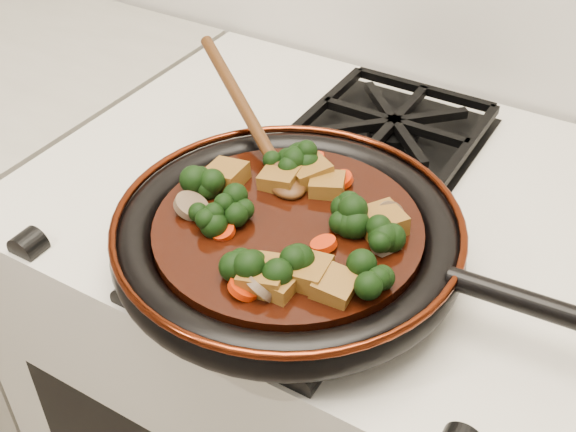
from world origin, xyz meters
The scene contains 36 objects.
stove centered at (0.00, 1.69, 0.45)m, with size 0.76×0.60×0.90m, color beige.
burner_grate_front centered at (0.00, 1.55, 0.91)m, with size 0.23×0.23×0.03m, color black, non-canonical shape.
burner_grate_back centered at (0.00, 1.83, 0.91)m, with size 0.23×0.23×0.03m, color black, non-canonical shape.
skillet centered at (0.01, 1.53, 0.94)m, with size 0.49×0.37×0.05m.
braising_sauce centered at (0.01, 1.53, 0.95)m, with size 0.28×0.28×0.02m, color black.
tofu_cube_0 centered at (0.07, 1.47, 0.97)m, with size 0.04×0.04×0.02m, color brown.
tofu_cube_1 centered at (-0.03, 1.59, 0.97)m, with size 0.04×0.04×0.02m, color brown.
tofu_cube_2 centered at (0.10, 1.47, 0.97)m, with size 0.04×0.04×0.02m, color brown.
tofu_cube_3 centered at (0.10, 1.58, 0.97)m, with size 0.04×0.04×0.02m, color brown.
tofu_cube_4 centered at (0.05, 1.45, 0.97)m, with size 0.03×0.03×0.02m, color brown.
tofu_cube_5 centered at (0.02, 1.60, 0.97)m, with size 0.04×0.04×0.02m, color brown.
tofu_cube_6 centered at (0.04, 1.45, 0.97)m, with size 0.04×0.05×0.02m, color brown.
tofu_cube_7 centered at (-0.01, 1.61, 0.97)m, with size 0.04×0.04×0.02m, color brown.
tofu_cube_8 centered at (-0.09, 1.56, 0.97)m, with size 0.04×0.04×0.02m, color brown.
broccoli_floret_0 centered at (0.02, 1.45, 0.97)m, with size 0.06×0.06×0.05m, color black, non-canonical shape.
broccoli_floret_1 centered at (0.11, 1.55, 0.97)m, with size 0.06×0.06×0.05m, color black, non-canonical shape.
broccoli_floret_2 centered at (0.12, 1.49, 0.97)m, with size 0.06×0.06×0.06m, color black, non-canonical shape.
broccoli_floret_3 centered at (-0.06, 1.49, 0.97)m, with size 0.06×0.06×0.05m, color black, non-canonical shape.
broccoli_floret_4 centered at (0.06, 1.56, 0.97)m, with size 0.06×0.06×0.05m, color black, non-canonical shape.
broccoli_floret_5 centered at (-0.03, 1.62, 0.97)m, with size 0.06×0.06×0.06m, color black, non-canonical shape.
broccoli_floret_6 centered at (-0.10, 1.53, 0.97)m, with size 0.06×0.06×0.05m, color black, non-canonical shape.
broccoli_floret_7 centered at (-0.04, 1.52, 0.97)m, with size 0.05×0.05×0.05m, color black, non-canonical shape.
broccoli_floret_8 centered at (-0.04, 1.61, 0.97)m, with size 0.06×0.06×0.05m, color black, non-canonical shape.
broccoli_floret_9 centered at (0.06, 1.46, 0.97)m, with size 0.06×0.06×0.05m, color black, non-canonical shape.
carrot_coin_0 centered at (0.02, 1.62, 0.96)m, with size 0.03×0.03×0.01m, color red.
carrot_coin_1 centered at (-0.04, 1.49, 0.96)m, with size 0.03×0.03×0.01m, color red.
carrot_coin_2 centered at (0.06, 1.52, 0.96)m, with size 0.03×0.03×0.01m, color red.
carrot_coin_3 centered at (0.03, 1.43, 0.96)m, with size 0.03×0.03×0.01m, color red.
carrot_coin_4 centered at (-0.02, 1.64, 0.96)m, with size 0.03×0.03×0.01m, color red.
carrot_coin_5 centered at (-0.05, 1.53, 0.96)m, with size 0.03×0.03×0.01m, color red.
mushroom_slice_0 centered at (0.04, 1.43, 0.97)m, with size 0.03×0.03×0.01m, color brown.
mushroom_slice_1 centered at (-0.03, 1.63, 0.97)m, with size 0.03×0.03×0.01m, color brown.
mushroom_slice_2 centered at (0.10, 1.59, 0.97)m, with size 0.03×0.03×0.01m, color brown.
mushroom_slice_3 centered at (0.11, 1.55, 0.97)m, with size 0.03×0.03×0.01m, color brown.
mushroom_slice_4 centered at (-0.09, 1.50, 0.97)m, with size 0.04×0.04×0.01m, color brown.
wooden_spoon centered at (-0.08, 1.63, 0.98)m, with size 0.15×0.11×0.26m.
Camera 1 is at (0.30, 1.04, 1.43)m, focal length 45.00 mm.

